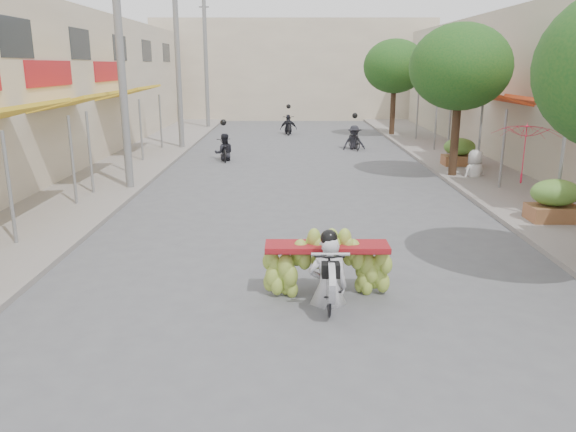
# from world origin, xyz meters

# --- Properties ---
(ground) EXTENTS (120.00, 120.00, 0.00)m
(ground) POSITION_xyz_m (0.00, 0.00, 0.00)
(ground) COLOR #57575C
(ground) RESTS_ON ground
(sidewalk_left) EXTENTS (4.00, 60.00, 0.12)m
(sidewalk_left) POSITION_xyz_m (-7.00, 15.00, 0.06)
(sidewalk_left) COLOR gray
(sidewalk_left) RESTS_ON ground
(sidewalk_right) EXTENTS (4.00, 60.00, 0.12)m
(sidewalk_right) POSITION_xyz_m (7.00, 15.00, 0.06)
(sidewalk_right) COLOR gray
(sidewalk_right) RESTS_ON ground
(far_building) EXTENTS (20.00, 6.00, 7.00)m
(far_building) POSITION_xyz_m (0.00, 38.00, 3.50)
(far_building) COLOR beige
(far_building) RESTS_ON ground
(utility_pole_mid) EXTENTS (0.60, 0.24, 8.00)m
(utility_pole_mid) POSITION_xyz_m (-5.40, 12.00, 4.03)
(utility_pole_mid) COLOR slate
(utility_pole_mid) RESTS_ON ground
(utility_pole_far) EXTENTS (0.60, 0.24, 8.00)m
(utility_pole_far) POSITION_xyz_m (-5.40, 21.00, 4.03)
(utility_pole_far) COLOR slate
(utility_pole_far) RESTS_ON ground
(utility_pole_back) EXTENTS (0.60, 0.24, 8.00)m
(utility_pole_back) POSITION_xyz_m (-5.40, 30.00, 4.03)
(utility_pole_back) COLOR slate
(utility_pole_back) RESTS_ON ground
(street_tree_mid) EXTENTS (3.40, 3.40, 5.25)m
(street_tree_mid) POSITION_xyz_m (5.40, 14.00, 3.78)
(street_tree_mid) COLOR #3A2719
(street_tree_mid) RESTS_ON ground
(street_tree_far) EXTENTS (3.40, 3.40, 5.25)m
(street_tree_far) POSITION_xyz_m (5.40, 26.00, 3.78)
(street_tree_far) COLOR #3A2719
(street_tree_far) RESTS_ON ground
(produce_crate_mid) EXTENTS (1.20, 0.88, 1.16)m
(produce_crate_mid) POSITION_xyz_m (6.20, 8.00, 0.71)
(produce_crate_mid) COLOR brown
(produce_crate_mid) RESTS_ON ground
(produce_crate_far) EXTENTS (1.20, 0.88, 1.16)m
(produce_crate_far) POSITION_xyz_m (6.20, 16.00, 0.71)
(produce_crate_far) COLOR brown
(produce_crate_far) RESTS_ON ground
(banana_motorbike) EXTENTS (2.20, 1.86, 2.21)m
(banana_motorbike) POSITION_xyz_m (0.29, 3.37, 0.73)
(banana_motorbike) COLOR black
(banana_motorbike) RESTS_ON ground
(market_umbrella) EXTENTS (2.07, 2.07, 1.63)m
(market_umbrella) POSITION_xyz_m (5.88, 9.28, 2.41)
(market_umbrella) COLOR red
(market_umbrella) RESTS_ON ground
(pedestrian) EXTENTS (1.04, 0.83, 1.84)m
(pedestrian) POSITION_xyz_m (6.11, 13.78, 1.04)
(pedestrian) COLOR silver
(pedestrian) RESTS_ON ground
(bg_motorbike_a) EXTENTS (0.86, 1.60, 1.95)m
(bg_motorbike_a) POSITION_xyz_m (-3.04, 17.78, 0.76)
(bg_motorbike_a) COLOR black
(bg_motorbike_a) RESTS_ON ground
(bg_motorbike_b) EXTENTS (1.14, 1.80, 1.95)m
(bg_motorbike_b) POSITION_xyz_m (2.73, 21.00, 0.84)
(bg_motorbike_b) COLOR black
(bg_motorbike_b) RESTS_ON ground
(bg_motorbike_c) EXTENTS (0.98, 1.75, 1.95)m
(bg_motorbike_c) POSITION_xyz_m (-0.36, 27.02, 0.78)
(bg_motorbike_c) COLOR black
(bg_motorbike_c) RESTS_ON ground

